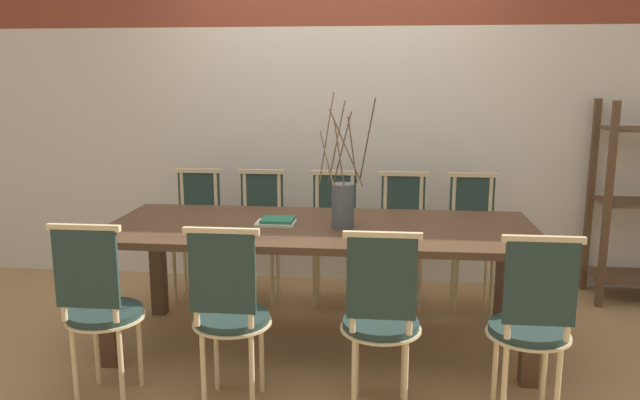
{
  "coord_description": "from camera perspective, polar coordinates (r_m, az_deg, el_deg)",
  "views": [
    {
      "loc": [
        0.36,
        -3.51,
        1.6
      ],
      "look_at": [
        0.0,
        0.0,
        0.89
      ],
      "focal_mm": 35.0,
      "sensor_mm": 36.0,
      "label": 1
    }
  ],
  "objects": [
    {
      "name": "book_stack",
      "position": [
        3.66,
        -3.99,
        -1.98
      ],
      "size": [
        0.23,
        0.18,
        0.03
      ],
      "color": "beige",
      "rests_on": "dining_table"
    },
    {
      "name": "chair_near_center",
      "position": [
        2.95,
        5.59,
        -10.47
      ],
      "size": [
        0.39,
        0.39,
        0.93
      ],
      "color": "#233833",
      "rests_on": "ground_plane"
    },
    {
      "name": "chair_far_leftend",
      "position": [
        4.62,
        -11.27,
        -2.61
      ],
      "size": [
        0.39,
        0.39,
        0.93
      ],
      "rotation": [
        0.0,
        0.0,
        3.14
      ],
      "color": "#233833",
      "rests_on": "ground_plane"
    },
    {
      "name": "chair_far_rightend",
      "position": [
        4.46,
        13.77,
        -3.2
      ],
      "size": [
        0.39,
        0.39,
        0.93
      ],
      "rotation": [
        0.0,
        0.0,
        3.14
      ],
      "color": "#233833",
      "rests_on": "ground_plane"
    },
    {
      "name": "chair_far_right",
      "position": [
        4.42,
        7.56,
        -3.11
      ],
      "size": [
        0.39,
        0.39,
        0.93
      ],
      "rotation": [
        0.0,
        0.0,
        3.14
      ],
      "color": "#233833",
      "rests_on": "ground_plane"
    },
    {
      "name": "ground_plane",
      "position": [
        3.87,
        0.0,
        -13.03
      ],
      "size": [
        16.0,
        16.0,
        0.0
      ],
      "primitive_type": "plane",
      "color": "#A87F51"
    },
    {
      "name": "chair_near_leftend",
      "position": [
        3.25,
        -19.47,
        -9.01
      ],
      "size": [
        0.39,
        0.39,
        0.93
      ],
      "color": "#233833",
      "rests_on": "ground_plane"
    },
    {
      "name": "chair_far_center",
      "position": [
        4.43,
        1.22,
        -2.97
      ],
      "size": [
        0.39,
        0.39,
        0.93
      ],
      "rotation": [
        0.0,
        0.0,
        3.14
      ],
      "color": "#233833",
      "rests_on": "ground_plane"
    },
    {
      "name": "chair_near_left",
      "position": [
        3.04,
        -8.29,
        -9.89
      ],
      "size": [
        0.39,
        0.39,
        0.93
      ],
      "color": "#233833",
      "rests_on": "ground_plane"
    },
    {
      "name": "chair_near_right",
      "position": [
        3.03,
        18.77,
        -10.45
      ],
      "size": [
        0.39,
        0.39,
        0.93
      ],
      "color": "#233833",
      "rests_on": "ground_plane"
    },
    {
      "name": "vase_centerpiece",
      "position": [
        3.56,
        2.1,
        -0.24
      ],
      "size": [
        0.32,
        0.32,
        0.76
      ],
      "color": "#4C5156",
      "rests_on": "dining_table"
    },
    {
      "name": "wall_rear",
      "position": [
        4.8,
        1.59,
        11.35
      ],
      "size": [
        12.0,
        0.06,
        3.2
      ],
      "color": "beige",
      "rests_on": "ground_plane"
    },
    {
      "name": "dining_table",
      "position": [
        3.65,
        0.0,
        -3.68
      ],
      "size": [
        2.49,
        0.99,
        0.74
      ],
      "color": "#4C3321",
      "rests_on": "ground_plane"
    },
    {
      "name": "chair_far_left",
      "position": [
        4.5,
        -5.53,
        -2.79
      ],
      "size": [
        0.39,
        0.39,
        0.93
      ],
      "rotation": [
        0.0,
        0.0,
        3.14
      ],
      "color": "#233833",
      "rests_on": "ground_plane"
    }
  ]
}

